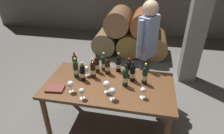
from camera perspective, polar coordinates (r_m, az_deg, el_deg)
ground_plane at (r=3.05m, az=-0.78°, el=-16.88°), size 14.00×14.00×0.00m
barrel_stack at (r=4.96m, az=5.58°, el=9.71°), size 1.86×0.90×1.15m
stone_pillar at (r=3.85m, az=24.50°, el=13.45°), size 0.32×0.32×2.60m
dining_table at (r=2.60m, az=-0.88°, el=-6.77°), size 1.70×0.90×0.76m
wine_bottle_0 at (r=2.59m, az=-8.72°, el=-1.65°), size 0.07×0.07×0.28m
wine_bottle_1 at (r=2.71m, az=-1.36°, el=0.31°), size 0.07×0.07×0.29m
wine_bottle_2 at (r=2.65m, az=4.95°, el=-0.57°), size 0.07×0.07×0.29m
wine_bottle_3 at (r=2.68m, az=-10.71°, el=-0.59°), size 0.07×0.07×0.29m
wine_bottle_4 at (r=2.53m, az=9.75°, el=-2.36°), size 0.07×0.07×0.30m
wine_bottle_5 at (r=2.80m, az=-2.49°, el=1.28°), size 0.07×0.07×0.28m
wine_bottle_6 at (r=2.86m, az=-10.97°, el=1.39°), size 0.07×0.07×0.28m
wine_bottle_7 at (r=2.77m, az=1.92°, el=1.03°), size 0.07×0.07×0.30m
wine_bottle_8 at (r=2.64m, az=-5.68°, el=-0.67°), size 0.07×0.07×0.29m
wine_bottle_9 at (r=2.56m, az=6.15°, el=-1.73°), size 0.07×0.07×0.29m
wine_bottle_10 at (r=2.76m, az=-4.53°, el=0.86°), size 0.07×0.07×0.29m
wine_bottle_11 at (r=2.45m, az=4.02°, el=-3.02°), size 0.07×0.07×0.31m
wine_glass_0 at (r=2.29m, az=9.21°, el=-6.97°), size 0.07×0.07×0.14m
wine_glass_1 at (r=2.28m, az=-9.01°, el=-7.22°), size 0.07×0.07×0.14m
wine_glass_2 at (r=2.24m, az=0.07°, el=-7.32°), size 0.08×0.08×0.16m
wine_glass_3 at (r=2.41m, az=-12.24°, el=-5.10°), size 0.08×0.08×0.16m
wine_glass_4 at (r=2.69m, az=-7.59°, el=-0.53°), size 0.08×0.08×0.16m
wine_glass_5 at (r=2.35m, az=-1.64°, el=-5.23°), size 0.09×0.09×0.16m
tasting_notebook at (r=2.55m, az=-16.55°, el=-6.17°), size 0.24×0.18×0.03m
sommelier_presenting at (r=3.03m, az=10.37°, el=6.48°), size 0.32×0.44×1.72m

